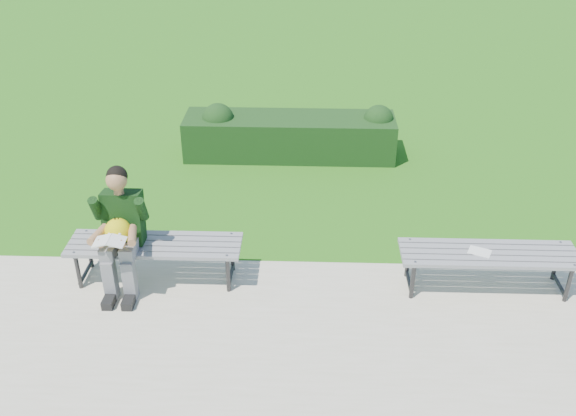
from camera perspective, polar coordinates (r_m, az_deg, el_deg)
name	(u,v)px	position (r m, az deg, el deg)	size (l,w,h in m)	color
ground	(283,263)	(7.19, -0.46, -4.89)	(80.00, 80.00, 0.00)	#126611
walkway	(274,375)	(5.83, -1.22, -14.63)	(30.00, 3.50, 0.02)	#B3AB95
hedge	(290,134)	(9.54, 0.14, 6.55)	(3.08, 0.78, 0.80)	#144310
bench_left	(155,247)	(6.84, -11.75, -3.45)	(1.80, 0.50, 0.46)	gray
bench_right	(489,257)	(6.87, 17.42, -4.14)	(1.80, 0.50, 0.46)	gray
seated_boy	(120,227)	(6.68, -14.69, -1.68)	(0.56, 0.76, 1.31)	slate
paper_sheet	(480,252)	(6.81, 16.68, -3.74)	(0.27, 0.24, 0.01)	white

